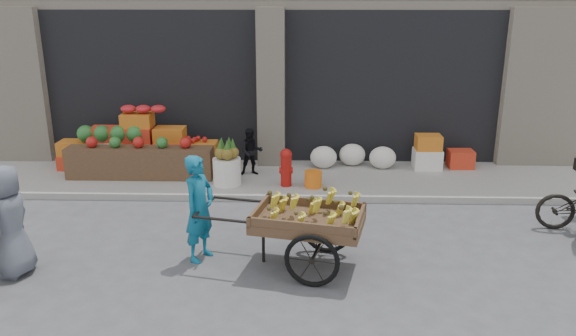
{
  "coord_description": "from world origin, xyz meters",
  "views": [
    {
      "loc": [
        0.68,
        -6.28,
        3.55
      ],
      "look_at": [
        0.45,
        1.53,
        1.1
      ],
      "focal_mm": 35.0,
      "sensor_mm": 36.0,
      "label": 1
    }
  ],
  "objects_px": {
    "fire_hydrant": "(286,166)",
    "orange_bucket": "(313,179)",
    "banana_cart": "(304,216)",
    "vendor_grey": "(9,221)",
    "pineapple_bin": "(227,171)",
    "vendor_woman": "(199,208)",
    "seated_person": "(251,152)"
  },
  "relations": [
    {
      "from": "fire_hydrant",
      "to": "orange_bucket",
      "type": "height_order",
      "value": "fire_hydrant"
    },
    {
      "from": "orange_bucket",
      "to": "banana_cart",
      "type": "relative_size",
      "value": 0.13
    },
    {
      "from": "orange_bucket",
      "to": "vendor_grey",
      "type": "distance_m",
      "value": 5.12
    },
    {
      "from": "orange_bucket",
      "to": "fire_hydrant",
      "type": "bearing_deg",
      "value": 174.29
    },
    {
      "from": "pineapple_bin",
      "to": "fire_hydrant",
      "type": "xyz_separation_m",
      "value": [
        1.1,
        -0.05,
        0.13
      ]
    },
    {
      "from": "orange_bucket",
      "to": "banana_cart",
      "type": "height_order",
      "value": "banana_cart"
    },
    {
      "from": "vendor_woman",
      "to": "vendor_grey",
      "type": "relative_size",
      "value": 1.0
    },
    {
      "from": "orange_bucket",
      "to": "vendor_woman",
      "type": "relative_size",
      "value": 0.21
    },
    {
      "from": "orange_bucket",
      "to": "pineapple_bin",
      "type": "bearing_deg",
      "value": 176.42
    },
    {
      "from": "pineapple_bin",
      "to": "fire_hydrant",
      "type": "height_order",
      "value": "fire_hydrant"
    },
    {
      "from": "seated_person",
      "to": "vendor_grey",
      "type": "xyz_separation_m",
      "value": [
        -2.74,
        -3.94,
        0.16
      ]
    },
    {
      "from": "seated_person",
      "to": "vendor_grey",
      "type": "distance_m",
      "value": 4.8
    },
    {
      "from": "banana_cart",
      "to": "vendor_grey",
      "type": "height_order",
      "value": "vendor_grey"
    },
    {
      "from": "fire_hydrant",
      "to": "banana_cart",
      "type": "bearing_deg",
      "value": -83.46
    },
    {
      "from": "fire_hydrant",
      "to": "banana_cart",
      "type": "relative_size",
      "value": 0.28
    },
    {
      "from": "pineapple_bin",
      "to": "vendor_woman",
      "type": "bearing_deg",
      "value": -89.8
    },
    {
      "from": "banana_cart",
      "to": "orange_bucket",
      "type": "bearing_deg",
      "value": 99.51
    },
    {
      "from": "fire_hydrant",
      "to": "vendor_woman",
      "type": "xyz_separation_m",
      "value": [
        -1.09,
        -2.76,
        0.24
      ]
    },
    {
      "from": "banana_cart",
      "to": "vendor_grey",
      "type": "xyz_separation_m",
      "value": [
        -3.79,
        -0.31,
        0.02
      ]
    },
    {
      "from": "orange_bucket",
      "to": "vendor_grey",
      "type": "xyz_separation_m",
      "value": [
        -3.94,
        -3.24,
        0.48
      ]
    },
    {
      "from": "seated_person",
      "to": "vendor_woman",
      "type": "xyz_separation_m",
      "value": [
        -0.39,
        -3.41,
        0.16
      ]
    },
    {
      "from": "fire_hydrant",
      "to": "seated_person",
      "type": "xyz_separation_m",
      "value": [
        -0.7,
        0.65,
        0.08
      ]
    },
    {
      "from": "pineapple_bin",
      "to": "vendor_woman",
      "type": "distance_m",
      "value": 2.84
    },
    {
      "from": "pineapple_bin",
      "to": "vendor_grey",
      "type": "distance_m",
      "value": 4.1
    },
    {
      "from": "orange_bucket",
      "to": "seated_person",
      "type": "distance_m",
      "value": 1.42
    },
    {
      "from": "fire_hydrant",
      "to": "vendor_woman",
      "type": "height_order",
      "value": "vendor_woman"
    },
    {
      "from": "orange_bucket",
      "to": "vendor_woman",
      "type": "height_order",
      "value": "vendor_woman"
    },
    {
      "from": "fire_hydrant",
      "to": "vendor_grey",
      "type": "height_order",
      "value": "vendor_grey"
    },
    {
      "from": "pineapple_bin",
      "to": "banana_cart",
      "type": "bearing_deg",
      "value": -64.53
    },
    {
      "from": "seated_person",
      "to": "banana_cart",
      "type": "xyz_separation_m",
      "value": [
        1.04,
        -3.62,
        0.15
      ]
    },
    {
      "from": "fire_hydrant",
      "to": "vendor_grey",
      "type": "xyz_separation_m",
      "value": [
        -3.44,
        -3.29,
        0.25
      ]
    },
    {
      "from": "orange_bucket",
      "to": "vendor_woman",
      "type": "xyz_separation_m",
      "value": [
        -1.59,
        -2.71,
        0.48
      ]
    }
  ]
}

